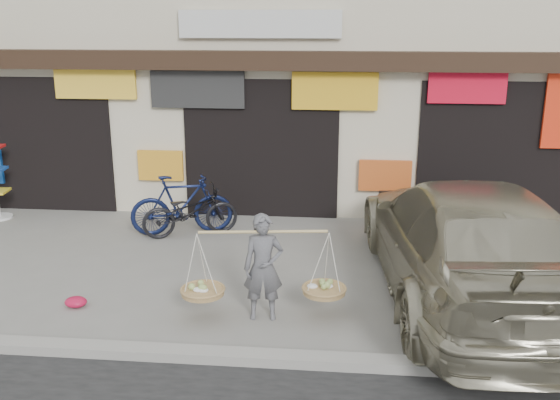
# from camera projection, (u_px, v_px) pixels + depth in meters

# --- Properties ---
(ground) EXTENTS (70.00, 70.00, 0.00)m
(ground) POSITION_uv_depth(u_px,v_px,m) (232.00, 288.00, 9.16)
(ground) COLOR gray
(ground) RESTS_ON ground
(kerb) EXTENTS (70.00, 0.25, 0.12)m
(kerb) POSITION_uv_depth(u_px,v_px,m) (203.00, 355.00, 7.23)
(kerb) COLOR gray
(kerb) RESTS_ON ground
(shophouse_block) EXTENTS (14.00, 6.32, 7.00)m
(shophouse_block) POSITION_uv_depth(u_px,v_px,m) (276.00, 34.00, 14.31)
(shophouse_block) COLOR beige
(shophouse_block) RESTS_ON ground
(street_vendor) EXTENTS (2.14, 0.75, 1.43)m
(street_vendor) POSITION_uv_depth(u_px,v_px,m) (263.00, 272.00, 8.08)
(street_vendor) COLOR #5B5B60
(street_vendor) RESTS_ON ground
(bike_1) EXTENTS (1.92, 1.02, 1.11)m
(bike_1) POSITION_uv_depth(u_px,v_px,m) (182.00, 205.00, 11.29)
(bike_1) COLOR #111A3F
(bike_1) RESTS_ON ground
(bike_2) EXTENTS (1.83, 1.25, 0.91)m
(bike_2) POSITION_uv_depth(u_px,v_px,m) (190.00, 212.00, 11.23)
(bike_2) COLOR black
(bike_2) RESTS_ON ground
(suv) EXTENTS (2.81, 6.00, 1.70)m
(suv) POSITION_uv_depth(u_px,v_px,m) (467.00, 240.00, 8.66)
(suv) COLOR #A59F85
(suv) RESTS_ON ground
(red_bag) EXTENTS (0.31, 0.25, 0.14)m
(red_bag) POSITION_uv_depth(u_px,v_px,m) (76.00, 302.00, 8.55)
(red_bag) COLOR #BD1139
(red_bag) RESTS_ON ground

